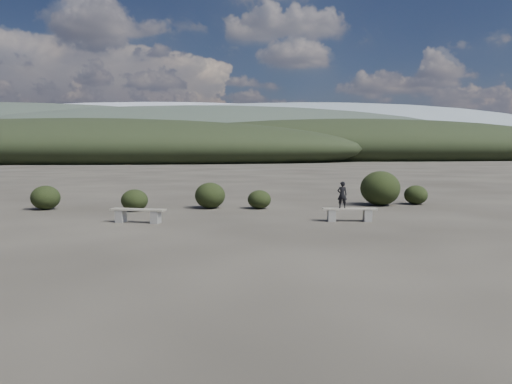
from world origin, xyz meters
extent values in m
plane|color=#2D2923|center=(0.00, 0.00, 0.00)|extent=(1200.00, 1200.00, 0.00)
cube|color=slate|center=(-4.98, 4.68, 0.21)|extent=(0.36, 0.43, 0.42)
cube|color=slate|center=(-3.76, 4.32, 0.21)|extent=(0.36, 0.43, 0.42)
cube|color=gray|center=(-4.37, 4.50, 0.45)|extent=(1.93, 0.92, 0.05)
cube|color=slate|center=(2.23, 4.22, 0.21)|extent=(0.29, 0.38, 0.41)
cube|color=slate|center=(3.45, 4.09, 0.21)|extent=(0.29, 0.38, 0.41)
cube|color=gray|center=(2.84, 4.16, 0.44)|extent=(1.88, 0.58, 0.05)
imported|color=black|center=(2.58, 4.18, 0.92)|extent=(0.35, 0.25, 0.92)
ellipsoid|color=black|center=(-4.98, 7.83, 0.44)|extent=(1.08, 1.08, 0.88)
ellipsoid|color=black|center=(-1.94, 8.50, 0.55)|extent=(1.27, 1.27, 1.09)
ellipsoid|color=black|center=(0.11, 8.16, 0.39)|extent=(0.98, 0.98, 0.78)
ellipsoid|color=black|center=(5.59, 8.95, 0.77)|extent=(1.75, 1.75, 1.53)
ellipsoid|color=black|center=(7.34, 9.19, 0.43)|extent=(1.04, 1.04, 0.87)
ellipsoid|color=black|center=(-8.72, 8.67, 0.50)|extent=(1.18, 1.18, 1.00)
ellipsoid|color=black|center=(-25.00, 90.00, 2.70)|extent=(110.00, 40.00, 12.00)
ellipsoid|color=black|center=(35.00, 110.00, 3.15)|extent=(120.00, 44.00, 14.00)
ellipsoid|color=#323D32|center=(0.00, 160.00, 5.40)|extent=(190.00, 64.00, 24.00)
ellipsoid|color=#323D32|center=(-90.00, 220.00, 7.20)|extent=(240.00, 80.00, 32.00)
ellipsoid|color=gray|center=(70.00, 300.00, 9.90)|extent=(340.00, 110.00, 44.00)
ellipsoid|color=#989EAB|center=(-30.00, 400.00, 12.60)|extent=(460.00, 140.00, 56.00)
camera|label=1|loc=(-1.93, -12.52, 2.45)|focal=35.00mm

